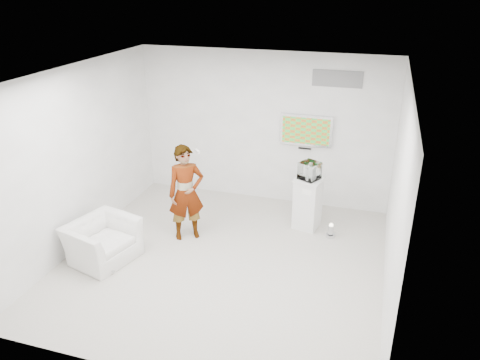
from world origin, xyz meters
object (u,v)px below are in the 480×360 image
at_px(floor_uplight, 331,231).
at_px(pedestal, 308,203).
at_px(person, 186,193).
at_px(armchair, 102,241).
at_px(tv, 306,130).

bearing_deg(floor_uplight, pedestal, 152.10).
relative_size(person, pedestal, 1.77).
bearing_deg(pedestal, armchair, -145.74).
height_order(tv, floor_uplight, tv).
xyz_separation_m(tv, pedestal, (0.24, -0.92, -1.07)).
xyz_separation_m(person, floor_uplight, (2.42, 0.71, -0.72)).
xyz_separation_m(person, pedestal, (1.94, 0.96, -0.37)).
relative_size(person, armchair, 1.66).
bearing_deg(armchair, pedestal, -40.07).
bearing_deg(person, pedestal, -7.30).
height_order(tv, pedestal, tv).
xyz_separation_m(tv, armchair, (-2.73, -2.95, -1.22)).
distance_m(armchair, floor_uplight, 3.89).
relative_size(tv, armchair, 0.98).
relative_size(person, floor_uplight, 6.58).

